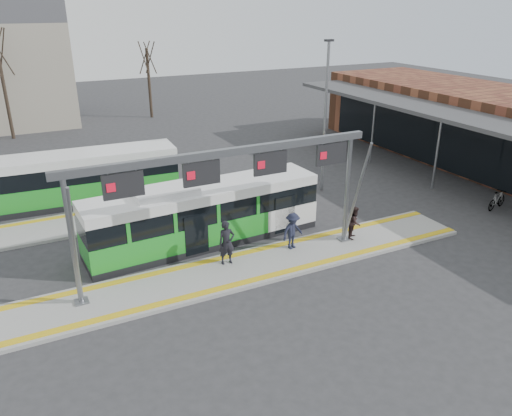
% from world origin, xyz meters
% --- Properties ---
extents(ground, '(120.00, 120.00, 0.00)m').
position_xyz_m(ground, '(0.00, 0.00, 0.00)').
color(ground, '#2D2D30').
rests_on(ground, ground).
extents(platform_main, '(22.00, 3.00, 0.15)m').
position_xyz_m(platform_main, '(0.00, 0.00, 0.07)').
color(platform_main, gray).
rests_on(platform_main, ground).
extents(platform_second, '(20.00, 3.00, 0.15)m').
position_xyz_m(platform_second, '(-4.00, 8.00, 0.07)').
color(platform_second, gray).
rests_on(platform_second, ground).
extents(tactile_main, '(22.00, 2.65, 0.02)m').
position_xyz_m(tactile_main, '(0.00, 0.00, 0.16)').
color(tactile_main, gold).
rests_on(tactile_main, platform_main).
extents(tactile_second, '(20.00, 0.35, 0.02)m').
position_xyz_m(tactile_second, '(-4.00, 9.15, 0.16)').
color(tactile_second, gold).
rests_on(tactile_second, platform_second).
extents(gantry, '(13.00, 1.68, 5.20)m').
position_xyz_m(gantry, '(-0.35, 0.25, 4.30)').
color(gantry, slate).
rests_on(gantry, platform_main).
extents(hero_bus, '(11.25, 2.99, 3.06)m').
position_xyz_m(hero_bus, '(-0.39, 3.28, 1.40)').
color(hero_bus, black).
rests_on(hero_bus, ground).
extents(bg_bus_green, '(11.61, 3.06, 2.87)m').
position_xyz_m(bg_bus_green, '(-5.15, 11.31, 1.42)').
color(bg_bus_green, black).
rests_on(bg_bus_green, ground).
extents(passenger_a, '(0.75, 0.52, 1.95)m').
position_xyz_m(passenger_a, '(-0.38, 0.66, 1.13)').
color(passenger_a, black).
rests_on(passenger_a, platform_main).
extents(passenger_b, '(0.97, 0.96, 1.58)m').
position_xyz_m(passenger_b, '(6.05, 0.27, 0.94)').
color(passenger_b, black).
rests_on(passenger_b, platform_main).
extents(passenger_c, '(1.23, 0.87, 1.73)m').
position_xyz_m(passenger_c, '(2.86, 0.63, 1.01)').
color(passenger_c, '#1C1F32').
rests_on(passenger_c, platform_main).
extents(bicycle_d, '(1.83, 0.88, 1.06)m').
position_xyz_m(bicycle_d, '(15.51, -0.04, 0.53)').
color(bicycle_d, gray).
rests_on(bicycle_d, ground).
extents(tree_mid, '(1.40, 1.40, 7.45)m').
position_xyz_m(tree_mid, '(4.99, 31.86, 5.65)').
color(tree_mid, '#382B21').
rests_on(tree_mid, ground).
extents(lamp_east, '(0.50, 0.25, 8.74)m').
position_xyz_m(lamp_east, '(8.53, 6.79, 4.61)').
color(lamp_east, slate).
rests_on(lamp_east, ground).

